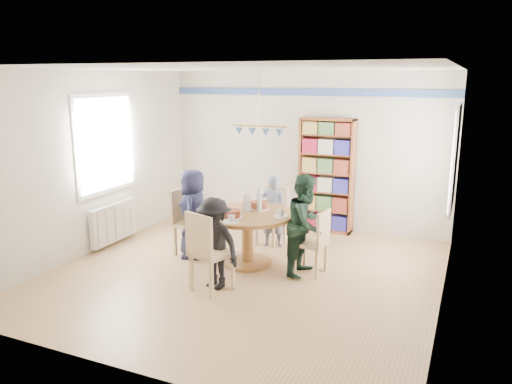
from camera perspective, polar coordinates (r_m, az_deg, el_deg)
The scene contains 14 objects.
ground at distance 6.84m, azimuth -1.37°, elevation -9.30°, with size 5.00×5.00×0.00m, color tan.
room_shell at distance 7.29m, azimuth -0.40°, elevation 5.53°, with size 5.00×5.00×5.00m.
radiator at distance 8.21m, azimuth -15.94°, elevation -3.38°, with size 0.12×1.00×0.60m.
dining_table at distance 7.00m, azimuth -0.96°, elevation -3.93°, with size 1.30×1.30×0.75m.
chair_left at distance 7.51m, azimuth -7.93°, elevation -2.99°, with size 0.47×0.47×0.99m.
chair_right at distance 6.72m, azimuth 6.88°, elevation -5.37°, with size 0.43×0.43×0.89m.
chair_far at distance 7.94m, azimuth 1.99°, elevation -2.28°, with size 0.48×0.48×0.91m.
chair_near at distance 6.12m, azimuth -5.68°, elevation -6.47°, with size 0.57×0.57×1.02m.
person_left at distance 7.32m, azimuth -7.18°, elevation -2.46°, with size 0.64×0.42×1.31m, color #191C38.
person_right at distance 6.67m, azimuth 5.72°, elevation -3.74°, with size 0.66×0.52×1.36m, color #172E22.
person_far at distance 7.76m, azimuth 1.95°, elevation -2.17°, with size 0.41×0.27×1.13m, color gray.
person_near at distance 6.24m, azimuth -4.78°, elevation -5.86°, with size 0.75×0.43×1.17m, color black.
bookshelf at distance 8.53m, azimuth 8.05°, elevation 1.77°, with size 0.92×0.28×1.94m.
tableware at distance 6.96m, azimuth -1.08°, elevation -1.78°, with size 1.20×1.20×0.32m.
Camera 1 is at (2.69, -5.73, 2.59)m, focal length 35.00 mm.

